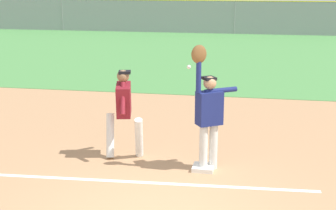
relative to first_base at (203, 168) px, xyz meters
name	(u,v)px	position (x,y,z in m)	size (l,w,h in m)	color
outfield_grass	(225,54)	(-0.47, 13.56, -0.04)	(43.27, 15.93, 0.01)	#4C8C47
first_base	(203,168)	(0.00, 0.00, 0.00)	(0.38, 0.38, 0.08)	white
fielder	(208,110)	(0.06, 0.04, 1.08)	(0.81, 0.58, 2.28)	silver
runner	(124,108)	(-1.56, 0.36, 0.96)	(0.81, 0.84, 1.72)	white
baseball	(189,67)	(-0.33, 0.32, 1.78)	(0.07, 0.07, 0.07)	white
outfield_fence	(235,17)	(-0.47, 21.52, 0.95)	(43.35, 0.08, 1.98)	#93999E
parked_car_blue	(143,16)	(-6.84, 24.97, 0.63)	(4.42, 2.16, 1.25)	#23389E
parked_car_silver	(216,17)	(-1.91, 25.36, 0.63)	(4.50, 2.31, 1.25)	#B7B7BC
parked_car_red	(296,19)	(3.32, 24.74, 0.63)	(4.50, 2.31, 1.25)	#B21E1E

